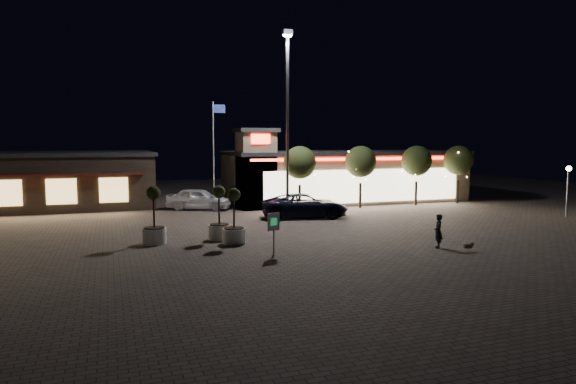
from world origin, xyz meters
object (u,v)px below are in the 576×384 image
object	(u,v)px
white_sedan	(199,199)
valet_sign	(274,225)
planter_mid	(234,226)
planter_left	(154,226)
pickup_truck	(305,206)
pedestrian	(438,231)

from	to	relation	value
white_sedan	valet_sign	world-z (taller)	valet_sign
planter_mid	valet_sign	distance (m)	3.25
planter_left	valet_sign	bearing A→B (deg)	-40.90
white_sedan	valet_sign	bearing A→B (deg)	-152.71
white_sedan	valet_sign	xyz separation A→B (m)	(0.68, -16.41, 0.52)
pickup_truck	pedestrian	xyz separation A→B (m)	(2.47, -11.42, 0.02)
pickup_truck	pedestrian	size ratio (longest dim) A/B	3.53
pedestrian	valet_sign	world-z (taller)	valet_sign
pickup_truck	planter_left	distance (m)	11.86
pickup_truck	planter_left	xyz separation A→B (m)	(-10.35, -5.81, 0.09)
pickup_truck	planter_mid	bearing A→B (deg)	149.30
white_sedan	planter_left	size ratio (longest dim) A/B	1.64
pickup_truck	white_sedan	distance (m)	8.79
white_sedan	planter_mid	xyz separation A→B (m)	(-0.45, -13.39, 0.05)
white_sedan	planter_mid	size ratio (longest dim) A/B	1.71
planter_mid	white_sedan	bearing A→B (deg)	88.09
planter_mid	planter_left	bearing A→B (deg)	161.71
pedestrian	valet_sign	xyz separation A→B (m)	(-7.89, 1.34, 0.52)
pedestrian	planter_mid	size ratio (longest dim) A/B	0.59
white_sedan	pedestrian	xyz separation A→B (m)	(8.57, -17.75, 0.01)
pickup_truck	planter_mid	world-z (taller)	planter_mid
pedestrian	planter_left	world-z (taller)	planter_left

